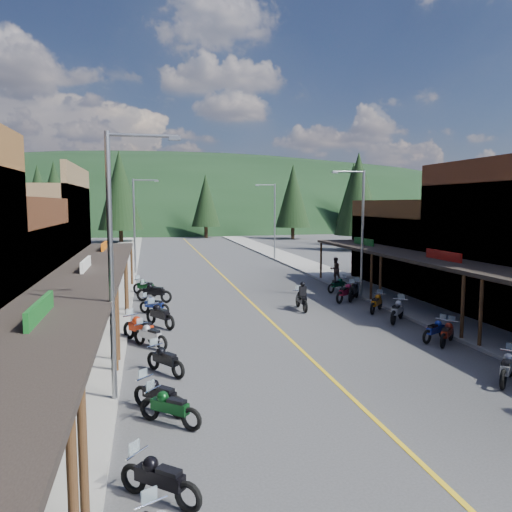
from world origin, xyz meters
TOP-DOWN VIEW (x-y plane):
  - ground at (0.00, 0.00)m, footprint 220.00×220.00m
  - centerline at (0.00, 20.00)m, footprint 0.15×90.00m
  - sidewalk_west at (-8.70, 20.00)m, footprint 3.40×94.00m
  - sidewalk_east at (8.70, 20.00)m, footprint 3.40×94.00m
  - shop_west_3 at (-13.78, 11.30)m, footprint 10.90×10.20m
  - shop_east_3 at (13.75, 11.30)m, footprint 10.90×10.20m
  - streetlight_0 at (-6.95, -6.00)m, footprint 2.16×0.18m
  - streetlight_1 at (-6.95, 22.00)m, footprint 2.16×0.18m
  - streetlight_2 at (6.95, 8.00)m, footprint 2.16×0.18m
  - streetlight_3 at (6.95, 30.00)m, footprint 2.16×0.18m
  - ridge_hill at (0.00, 135.00)m, footprint 310.00×140.00m
  - pine_1 at (-24.00, 70.00)m, footprint 5.88×5.88m
  - pine_2 at (-10.00, 58.00)m, footprint 6.72×6.72m
  - pine_3 at (4.00, 66.00)m, footprint 5.04×5.04m
  - pine_4 at (18.00, 60.00)m, footprint 5.88×5.88m
  - pine_5 at (34.00, 72.00)m, footprint 6.72×6.72m
  - pine_6 at (46.00, 64.00)m, footprint 5.04×5.04m
  - pine_8 at (-22.00, 40.00)m, footprint 4.48×4.48m
  - pine_9 at (24.00, 45.00)m, footprint 4.93×4.93m
  - pine_10 at (-18.00, 50.00)m, footprint 5.38×5.38m
  - pine_11 at (20.00, 38.00)m, footprint 5.82×5.82m
  - bike_west_3 at (-5.91, -11.40)m, footprint 1.89×1.74m
  - bike_west_4 at (-5.55, -7.92)m, footprint 1.91×1.76m
  - bike_west_5 at (-5.81, -7.00)m, footprint 1.84×1.88m
  - bike_west_6 at (-5.53, -3.76)m, footprint 1.68×2.00m
  - bike_west_7 at (-6.02, -0.36)m, footprint 1.76×1.96m
  - bike_west_8 at (-6.40, 0.55)m, footprint 2.06×2.34m
  - bike_west_9 at (-5.53, 3.11)m, footprint 1.83×2.33m
  - bike_west_10 at (-5.77, 5.98)m, footprint 1.90×1.76m
  - bike_west_11 at (-5.73, 9.45)m, footprint 2.39×1.88m
  - bike_west_12 at (-6.24, 11.90)m, footprint 2.03×2.04m
  - bike_east_5 at (5.54, -7.06)m, footprint 1.97×1.88m
  - bike_east_6 at (6.27, -2.54)m, footprint 1.84×1.79m
  - bike_east_7 at (6.08, -1.96)m, footprint 1.95×1.45m
  - bike_east_8 at (6.20, 1.65)m, footprint 2.04×2.17m
  - bike_east_9 at (6.20, 4.00)m, footprint 1.82×1.92m
  - bike_east_10 at (5.70, 7.08)m, footprint 2.22×2.02m
  - bike_east_11 at (6.35, 7.45)m, footprint 1.96×2.31m
  - bike_east_12 at (6.46, 10.34)m, footprint 2.01×1.49m
  - rider_on_bike at (2.33, 5.37)m, footprint 0.82×2.21m
  - pedestrian_east_b at (7.72, 14.10)m, footprint 0.94×0.63m

SIDE VIEW (x-z plane):
  - ground at x=0.00m, z-range 0.00..0.00m
  - ridge_hill at x=0.00m, z-range -30.00..30.00m
  - centerline at x=0.00m, z-range 0.00..0.01m
  - sidewalk_west at x=-8.70m, z-range 0.00..0.15m
  - sidewalk_east at x=8.70m, z-range 0.00..0.15m
  - bike_east_7 at x=6.08m, z-range 0.00..1.07m
  - bike_east_6 at x=6.27m, z-range 0.00..1.10m
  - bike_west_3 at x=-5.91m, z-range 0.00..1.11m
  - bike_east_12 at x=6.46m, z-range 0.00..1.11m
  - bike_west_10 at x=-5.77m, z-range 0.00..1.11m
  - bike_west_4 at x=-5.55m, z-range 0.00..1.12m
  - bike_west_5 at x=-5.81m, z-range 0.00..1.13m
  - bike_west_6 at x=-5.53m, z-range 0.00..1.13m
  - bike_west_7 at x=-6.02m, z-range 0.00..1.13m
  - bike_east_9 at x=6.20m, z-range 0.00..1.14m
  - bike_east_5 at x=5.54m, z-range 0.00..1.17m
  - bike_west_12 at x=-6.24m, z-range 0.00..1.23m
  - bike_east_8 at x=6.20m, z-range 0.00..1.28m
  - bike_east_10 at x=5.70m, z-range 0.00..1.29m
  - bike_west_9 at x=-5.53m, z-range 0.00..1.30m
  - bike_east_11 at x=6.35m, z-range 0.00..1.31m
  - rider_on_bike at x=2.33m, z-range -0.17..1.50m
  - bike_west_11 at x=-5.73m, z-range 0.00..1.33m
  - bike_west_8 at x=-6.40m, z-range 0.00..1.34m
  - pedestrian_east_b at x=7.72m, z-range 0.15..1.95m
  - shop_east_3 at x=13.75m, z-range -0.57..5.63m
  - shop_west_3 at x=-13.78m, z-range -0.58..7.62m
  - streetlight_0 at x=-6.95m, z-range 0.46..8.46m
  - streetlight_1 at x=-6.95m, z-range 0.46..8.46m
  - streetlight_2 at x=6.95m, z-range 0.46..8.46m
  - streetlight_3 at x=6.95m, z-range 0.46..8.46m
  - pine_8 at x=-22.00m, z-range 0.98..10.98m
  - pine_9 at x=24.00m, z-range 0.98..11.78m
  - pine_3 at x=4.00m, z-range 0.98..11.98m
  - pine_6 at x=46.00m, z-range 0.98..11.98m
  - pine_10 at x=-18.00m, z-range 0.98..12.58m
  - pine_11 at x=20.00m, z-range 0.99..13.39m
  - pine_1 at x=-24.00m, z-range 0.99..13.49m
  - pine_4 at x=18.00m, z-range 0.99..13.49m
  - pine_2 at x=-10.00m, z-range 0.99..14.99m
  - pine_5 at x=34.00m, z-range 0.99..14.99m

